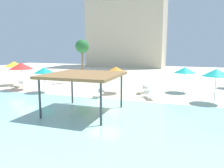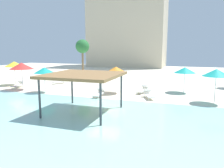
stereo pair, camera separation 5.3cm
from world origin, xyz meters
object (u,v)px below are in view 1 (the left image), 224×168
Objects in this scene: beach_umbrella_yellow_6 at (14,64)px; lounge_chair_2 at (99,93)px; lounge_chair_4 at (149,94)px; beach_umbrella_teal_0 at (185,70)px; lounge_chair_3 at (60,81)px; beach_umbrella_teal_5 at (44,70)px; lounge_chair_0 at (18,85)px; lounge_chair_5 at (143,90)px; beach_umbrella_teal_7 at (216,73)px; palm_tree_0 at (82,47)px; beach_umbrella_red_2 at (21,66)px; beach_umbrella_orange_1 at (116,70)px; shade_pavilion at (84,76)px.

beach_umbrella_yellow_6 reaches higher than lounge_chair_2.
beach_umbrella_yellow_6 reaches higher than lounge_chair_4.
beach_umbrella_teal_0 is 8.90m from lounge_chair_2.
lounge_chair_3 is (-14.89, 0.93, -1.93)m from beach_umbrella_teal_0.
beach_umbrella_teal_5 reaches higher than lounge_chair_0.
beach_umbrella_teal_0 is at bearing 124.89° from lounge_chair_5.
beach_umbrella_teal_0 is at bearing 122.18° from beach_umbrella_teal_7.
beach_umbrella_teal_0 is 15.04m from lounge_chair_3.
beach_umbrella_teal_5 is at bearing -87.42° from palm_tree_0.
palm_tree_0 reaches higher than lounge_chair_3.
beach_umbrella_teal_0 reaches higher than lounge_chair_2.
beach_umbrella_red_2 is 9.60m from palm_tree_0.
palm_tree_0 reaches higher than beach_umbrella_teal_0.
lounge_chair_0 is at bearing -115.63° from lounge_chair_4.
beach_umbrella_teal_7 is 20.41m from lounge_chair_0.
palm_tree_0 reaches higher than lounge_chair_5.
lounge_chair_2 is at bearing 70.86° from lounge_chair_0.
beach_umbrella_teal_7 reaches higher than lounge_chair_0.
beach_umbrella_red_2 is at bearing -179.23° from beach_umbrella_teal_7.
lounge_chair_3 is 0.97× the size of lounge_chair_4.
beach_umbrella_red_2 is at bearing -106.76° from palm_tree_0.
beach_umbrella_orange_1 is 4.24m from lounge_chair_4.
palm_tree_0 is at bearing -151.93° from lounge_chair_4.
palm_tree_0 reaches higher than beach_umbrella_teal_5.
beach_umbrella_orange_1 is 13.03m from beach_umbrella_yellow_6.
shade_pavilion is at bearing 49.21° from lounge_chair_0.
lounge_chair_3 is (-7.51, 5.53, 0.00)m from lounge_chair_2.
shade_pavilion is at bearing -31.03° from beach_umbrella_yellow_6.
palm_tree_0 is (-10.77, 8.63, 4.23)m from lounge_chair_4.
beach_umbrella_orange_1 is at bearing 170.92° from beach_umbrella_teal_7.
beach_umbrella_yellow_6 is 21.94m from beach_umbrella_teal_7.
lounge_chair_0 is (-20.28, 0.74, -2.16)m from beach_umbrella_teal_7.
palm_tree_0 reaches higher than beach_umbrella_orange_1.
lounge_chair_0 and lounge_chair_5 have the same top height.
lounge_chair_3 is at bearing 73.29° from beach_umbrella_red_2.
lounge_chair_3 is (-17.30, 4.77, -2.16)m from beach_umbrella_teal_7.
palm_tree_0 is (1.20, 3.98, 4.23)m from lounge_chair_3.
shade_pavilion reaches higher than lounge_chair_3.
lounge_chair_0 is 14.07m from lounge_chair_5.
lounge_chair_3 and lounge_chair_5 have the same top height.
shade_pavilion is 1.90× the size of beach_umbrella_teal_5.
lounge_chair_2 is (9.02, -0.51, -2.24)m from beach_umbrella_red_2.
beach_umbrella_orange_1 is (-0.04, 7.25, -0.24)m from shade_pavilion.
shade_pavilion is at bearing 70.74° from lounge_chair_3.
beach_umbrella_orange_1 is at bearing 82.36° from lounge_chair_0.
lounge_chair_2 is (-0.99, 5.08, -2.24)m from shade_pavilion.
lounge_chair_5 is (12.52, 2.47, -2.24)m from beach_umbrella_red_2.
beach_umbrella_yellow_6 is (-19.44, -1.81, 0.27)m from beach_umbrella_teal_0.
beach_umbrella_red_2 is 9.31m from lounge_chair_2.
beach_umbrella_teal_5 is 10.00m from lounge_chair_5.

